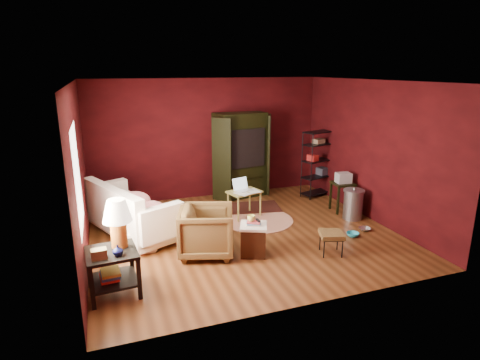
% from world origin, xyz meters
% --- Properties ---
extents(room, '(5.54, 5.04, 2.84)m').
position_xyz_m(room, '(-0.04, -0.01, 1.40)').
color(room, brown).
rests_on(room, ground).
extents(sofa, '(0.57, 1.85, 0.72)m').
position_xyz_m(sofa, '(-1.99, 0.65, 0.36)').
color(sofa, white).
rests_on(sofa, ground).
extents(armchair, '(1.04, 1.08, 0.90)m').
position_xyz_m(armchair, '(-0.86, -0.59, 0.45)').
color(armchair, black).
rests_on(armchair, ground).
extents(pet_bowl_steel, '(0.22, 0.09, 0.22)m').
position_xyz_m(pet_bowl_steel, '(2.25, -0.64, 0.11)').
color(pet_bowl_steel, silver).
rests_on(pet_bowl_steel, ground).
extents(pet_bowl_turquoise, '(0.24, 0.10, 0.23)m').
position_xyz_m(pet_bowl_turquoise, '(1.87, -0.80, 0.12)').
color(pet_bowl_turquoise, '#29AAC2').
rests_on(pet_bowl_turquoise, ground).
extents(vase, '(0.15, 0.16, 0.14)m').
position_xyz_m(vase, '(-2.31, -1.50, 0.70)').
color(vase, '#0C103F').
rests_on(vase, side_table).
extents(mug, '(0.14, 0.11, 0.13)m').
position_xyz_m(mug, '(-0.18, -0.85, 0.65)').
color(mug, '#F6F678').
rests_on(mug, hamper).
extents(side_table, '(0.71, 0.71, 1.32)m').
position_xyz_m(side_table, '(-2.33, -1.27, 0.79)').
color(side_table, black).
rests_on(side_table, ground).
extents(sofa_cushions, '(1.65, 2.34, 0.91)m').
position_xyz_m(sofa_cushions, '(-2.02, 0.61, 0.45)').
color(sofa_cushions, white).
rests_on(sofa_cushions, sofa).
extents(hamper, '(0.56, 0.56, 0.61)m').
position_xyz_m(hamper, '(-0.14, -0.87, 0.28)').
color(hamper, '#44200F').
rests_on(hamper, ground).
extents(footstool, '(0.47, 0.47, 0.39)m').
position_xyz_m(footstool, '(1.09, -1.28, 0.33)').
color(footstool, black).
rests_on(footstool, ground).
extents(rug_round, '(1.67, 1.67, 0.01)m').
position_xyz_m(rug_round, '(0.51, 0.56, 0.01)').
color(rug_round, beige).
rests_on(rug_round, ground).
extents(rug_oriental, '(1.29, 0.98, 0.01)m').
position_xyz_m(rug_oriental, '(0.69, 1.28, 0.02)').
color(rug_oriental, '#501D15').
rests_on(rug_oriental, ground).
extents(laptop_desk, '(0.75, 0.65, 0.81)m').
position_xyz_m(laptop_desk, '(0.32, 0.85, 0.50)').
color(laptop_desk, tan).
rests_on(laptop_desk, ground).
extents(tv_armoire, '(1.56, 1.01, 2.01)m').
position_xyz_m(tv_armoire, '(0.74, 2.23, 1.05)').
color(tv_armoire, black).
rests_on(tv_armoire, ground).
extents(wire_shelving, '(0.84, 0.55, 1.59)m').
position_xyz_m(wire_shelving, '(2.48, 1.61, 0.87)').
color(wire_shelving, black).
rests_on(wire_shelving, ground).
extents(small_stand, '(0.47, 0.47, 0.86)m').
position_xyz_m(small_stand, '(2.44, 0.46, 0.64)').
color(small_stand, black).
rests_on(small_stand, ground).
extents(trash_can, '(0.51, 0.51, 0.67)m').
position_xyz_m(trash_can, '(2.40, -0.01, 0.32)').
color(trash_can, '#96979D').
rests_on(trash_can, ground).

